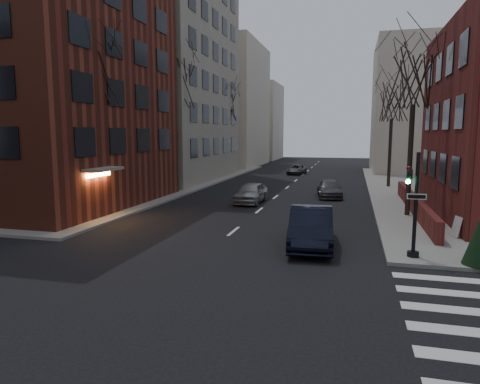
# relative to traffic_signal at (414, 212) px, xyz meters

# --- Properties ---
(ground) EXTENTS (160.00, 160.00, 0.00)m
(ground) POSITION_rel_traffic_signal_xyz_m (-7.94, -8.99, -1.91)
(ground) COLOR black
(ground) RESTS_ON ground
(sidewalk_far_left) EXTENTS (44.00, 44.00, 0.15)m
(sidewalk_far_left) POSITION_rel_traffic_signal_xyz_m (-36.94, 21.01, -1.83)
(sidewalk_far_left) COLOR gray
(sidewalk_far_left) RESTS_ON ground
(building_left_brick) EXTENTS (15.00, 15.00, 18.00)m
(building_left_brick) POSITION_rel_traffic_signal_xyz_m (-23.44, 7.51, 7.09)
(building_left_brick) COLOR maroon
(building_left_brick) RESTS_ON ground
(building_left_tan) EXTENTS (18.00, 18.00, 28.00)m
(building_left_tan) POSITION_rel_traffic_signal_xyz_m (-24.94, 25.01, 12.09)
(building_left_tan) COLOR gray
(building_left_tan) RESTS_ON ground
(low_wall_right) EXTENTS (0.35, 16.00, 1.00)m
(low_wall_right) POSITION_rel_traffic_signal_xyz_m (1.36, 10.01, -1.26)
(low_wall_right) COLOR maroon
(low_wall_right) RESTS_ON sidewalk_far_right
(building_distant_la) EXTENTS (14.00, 16.00, 18.00)m
(building_distant_la) POSITION_rel_traffic_signal_xyz_m (-22.94, 46.01, 7.09)
(building_distant_la) COLOR beige
(building_distant_la) RESTS_ON ground
(building_distant_ra) EXTENTS (14.00, 14.00, 16.00)m
(building_distant_ra) POSITION_rel_traffic_signal_xyz_m (7.06, 41.01, 6.09)
(building_distant_ra) COLOR beige
(building_distant_ra) RESTS_ON ground
(building_distant_lb) EXTENTS (10.00, 12.00, 14.00)m
(building_distant_lb) POSITION_rel_traffic_signal_xyz_m (-20.94, 63.01, 5.09)
(building_distant_lb) COLOR beige
(building_distant_lb) RESTS_ON ground
(traffic_signal) EXTENTS (0.76, 0.44, 4.00)m
(traffic_signal) POSITION_rel_traffic_signal_xyz_m (0.00, 0.00, 0.00)
(traffic_signal) COLOR black
(traffic_signal) RESTS_ON sidewalk_far_right
(tree_left_a) EXTENTS (4.18, 4.18, 10.26)m
(tree_left_a) POSITION_rel_traffic_signal_xyz_m (-16.74, 5.01, 6.56)
(tree_left_a) COLOR #2D231C
(tree_left_a) RESTS_ON sidewalk_far_left
(tree_left_b) EXTENTS (4.40, 4.40, 10.80)m
(tree_left_b) POSITION_rel_traffic_signal_xyz_m (-16.74, 17.01, 7.00)
(tree_left_b) COLOR #2D231C
(tree_left_b) RESTS_ON sidewalk_far_left
(tree_left_c) EXTENTS (3.96, 3.96, 9.72)m
(tree_left_c) POSITION_rel_traffic_signal_xyz_m (-16.74, 31.01, 6.12)
(tree_left_c) COLOR #2D231C
(tree_left_c) RESTS_ON sidewalk_far_left
(tree_right_a) EXTENTS (3.96, 3.96, 9.72)m
(tree_right_a) POSITION_rel_traffic_signal_xyz_m (0.86, 9.01, 6.12)
(tree_right_a) COLOR #2D231C
(tree_right_a) RESTS_ON sidewalk_far_right
(tree_right_b) EXTENTS (3.74, 3.74, 9.18)m
(tree_right_b) POSITION_rel_traffic_signal_xyz_m (0.86, 23.01, 5.68)
(tree_right_b) COLOR #2D231C
(tree_right_b) RESTS_ON sidewalk_far_right
(streetlamp_near) EXTENTS (0.36, 0.36, 6.28)m
(streetlamp_near) POSITION_rel_traffic_signal_xyz_m (-16.14, 13.01, 2.33)
(streetlamp_near) COLOR black
(streetlamp_near) RESTS_ON sidewalk_far_left
(streetlamp_far) EXTENTS (0.36, 0.36, 6.28)m
(streetlamp_far) POSITION_rel_traffic_signal_xyz_m (-16.14, 33.01, 2.33)
(streetlamp_far) COLOR black
(streetlamp_far) RESTS_ON sidewalk_far_left
(parked_sedan) EXTENTS (2.17, 5.24, 1.68)m
(parked_sedan) POSITION_rel_traffic_signal_xyz_m (-3.94, 1.09, -1.07)
(parked_sedan) COLOR black
(parked_sedan) RESTS_ON ground
(car_lane_silver) EXTENTS (1.83, 4.31, 1.45)m
(car_lane_silver) POSITION_rel_traffic_signal_xyz_m (-9.13, 11.80, -1.18)
(car_lane_silver) COLOR #A1A2A7
(car_lane_silver) RESTS_ON ground
(car_lane_gray) EXTENTS (2.27, 4.49, 1.25)m
(car_lane_gray) POSITION_rel_traffic_signal_xyz_m (-3.94, 16.00, -1.28)
(car_lane_gray) COLOR #3C3C40
(car_lane_gray) RESTS_ON ground
(car_lane_far) EXTENTS (2.12, 4.12, 1.11)m
(car_lane_far) POSITION_rel_traffic_signal_xyz_m (-8.74, 33.94, -1.35)
(car_lane_far) COLOR #45454A
(car_lane_far) RESTS_ON ground
(sandwich_board) EXTENTS (0.60, 0.71, 0.96)m
(sandwich_board) POSITION_rel_traffic_signal_xyz_m (2.56, 3.83, -1.28)
(sandwich_board) COLOR silver
(sandwich_board) RESTS_ON sidewalk_far_right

